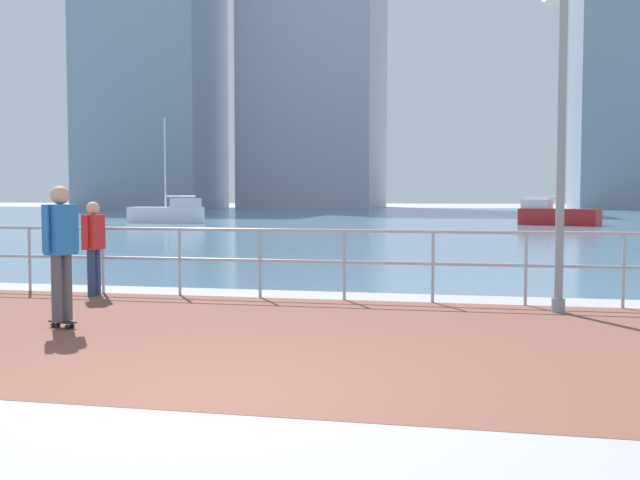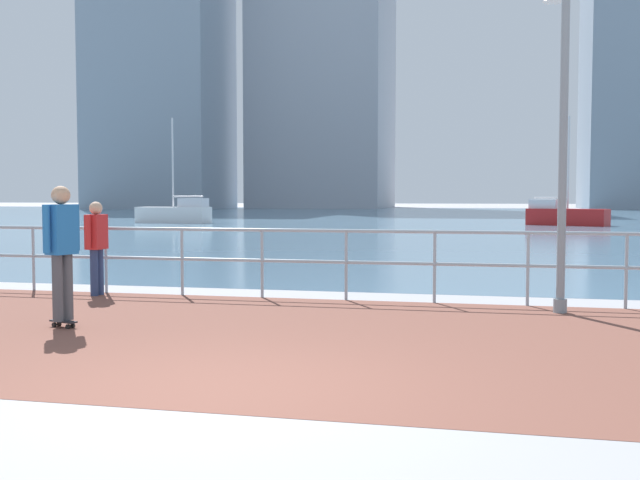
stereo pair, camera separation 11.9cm
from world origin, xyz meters
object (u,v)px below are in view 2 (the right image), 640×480
object	(u,v)px
bystander	(96,241)
sailboat_white	(176,213)
sailboat_gray	(565,215)
lamppost	(561,102)
skateboarder	(62,242)

from	to	relation	value
bystander	sailboat_white	distance (m)	33.47
bystander	sailboat_white	size ratio (longest dim) A/B	0.25
sailboat_gray	lamppost	bearing A→B (deg)	-95.53
lamppost	sailboat_white	size ratio (longest dim) A/B	0.85
skateboarder	sailboat_gray	bearing A→B (deg)	75.19
sailboat_white	sailboat_gray	world-z (taller)	sailboat_white
lamppost	sailboat_white	world-z (taller)	sailboat_white
lamppost	bystander	distance (m)	7.66
sailboat_white	sailboat_gray	distance (m)	22.76
skateboarder	bystander	distance (m)	3.12
skateboarder	sailboat_white	xyz separation A→B (m)	(-13.32, 34.07, -0.48)
lamppost	sailboat_white	xyz separation A→B (m)	(-19.55, 31.27, -2.39)
sailboat_white	skateboarder	bearing A→B (deg)	-68.64
bystander	sailboat_gray	bearing A→B (deg)	72.10
sailboat_gray	sailboat_white	bearing A→B (deg)	-176.42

